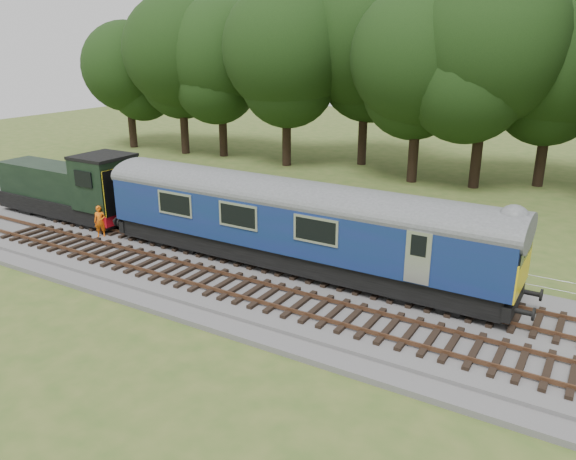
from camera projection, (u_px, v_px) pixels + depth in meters
The scene contains 9 objects.
ground at pixel (336, 302), 21.60m from camera, with size 120.00×120.00×0.00m, color #3C5720.
ballast at pixel (336, 298), 21.54m from camera, with size 70.00×7.00×0.35m, color #4C4C4F.
track_north at pixel (351, 279), 22.60m from camera, with size 67.20×2.40×0.21m.
track_south at pixel (316, 308), 20.16m from camera, with size 67.20×2.40×0.21m.
fence at pixel (380, 264), 25.25m from camera, with size 64.00×0.12×1.00m, color #6B6054, non-canonical shape.
tree_line at pixel (475, 183), 39.45m from camera, with size 70.00×8.00×18.00m, color black, non-canonical shape.
dmu_railcar at pixel (294, 217), 23.22m from camera, with size 18.05×2.86×3.88m.
shunter_loco at pixel (71, 189), 30.21m from camera, with size 8.91×2.60×3.38m.
worker at pixel (100, 221), 27.53m from camera, with size 0.57×0.37×1.56m, color orange.
Camera 1 is at (8.50, -17.71, 9.57)m, focal length 35.00 mm.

